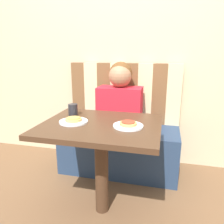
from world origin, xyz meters
TOP-DOWN VIEW (x-y plane):
  - ground_plane at (0.00, 0.00)m, footprint 12.00×12.00m
  - wall_back at (0.00, 0.95)m, footprint 7.00×0.05m
  - booth_seat at (0.00, 0.64)m, footprint 1.16×0.51m
  - booth_backrest at (0.00, 0.86)m, footprint 1.16×0.06m
  - dining_table at (0.00, 0.00)m, footprint 0.82×0.68m
  - person at (0.00, 0.65)m, footprint 0.42×0.26m
  - plate_left at (-0.20, -0.02)m, footprint 0.20×0.20m
  - plate_right at (0.20, -0.02)m, footprint 0.20×0.20m
  - pizza_left at (-0.20, -0.02)m, footprint 0.12×0.12m
  - pizza_right at (0.20, -0.02)m, footprint 0.12×0.12m
  - drinking_cup at (-0.27, 0.14)m, footprint 0.07×0.07m

SIDE VIEW (x-z plane):
  - ground_plane at x=0.00m, z-range 0.00..0.00m
  - booth_seat at x=0.00m, z-range 0.00..0.46m
  - dining_table at x=0.00m, z-range 0.25..0.95m
  - plate_left at x=-0.20m, z-range 0.71..0.72m
  - plate_right at x=0.20m, z-range 0.71..0.72m
  - pizza_left at x=-0.20m, z-range 0.72..0.74m
  - pizza_right at x=0.20m, z-range 0.72..0.74m
  - drinking_cup at x=-0.27m, z-range 0.71..0.80m
  - person at x=0.00m, z-range 0.45..1.09m
  - booth_backrest at x=0.00m, z-range 0.46..1.08m
  - wall_back at x=0.00m, z-range 0.00..2.60m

